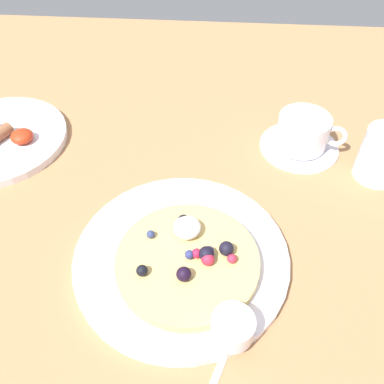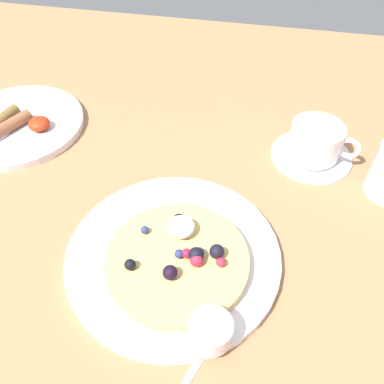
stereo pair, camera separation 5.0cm
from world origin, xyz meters
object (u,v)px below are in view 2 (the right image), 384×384
(coffee_saucer, at_px, (311,155))
(syrup_ramekin, at_px, (211,331))
(breakfast_plate, at_px, (17,125))
(coffee_cup, at_px, (316,140))
(pancake_plate, at_px, (173,255))

(coffee_saucer, bearing_deg, syrup_ramekin, -108.16)
(syrup_ramekin, relative_size, coffee_saucer, 0.37)
(syrup_ramekin, relative_size, breakfast_plate, 0.21)
(breakfast_plate, distance_m, coffee_cup, 0.54)
(pancake_plate, xyz_separation_m, coffee_saucer, (0.18, 0.25, -0.00))
(pancake_plate, relative_size, breakfast_plate, 1.19)
(pancake_plate, relative_size, syrup_ramekin, 5.78)
(breakfast_plate, relative_size, coffee_cup, 2.11)
(pancake_plate, distance_m, coffee_cup, 0.31)
(syrup_ramekin, bearing_deg, pancake_plate, 123.07)
(syrup_ramekin, distance_m, breakfast_plate, 0.53)
(pancake_plate, bearing_deg, syrup_ramekin, -56.93)
(breakfast_plate, xyz_separation_m, coffee_cup, (0.53, 0.02, 0.03))
(pancake_plate, xyz_separation_m, breakfast_plate, (-0.35, 0.22, -0.00))
(syrup_ramekin, xyz_separation_m, coffee_saucer, (0.12, 0.35, -0.02))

